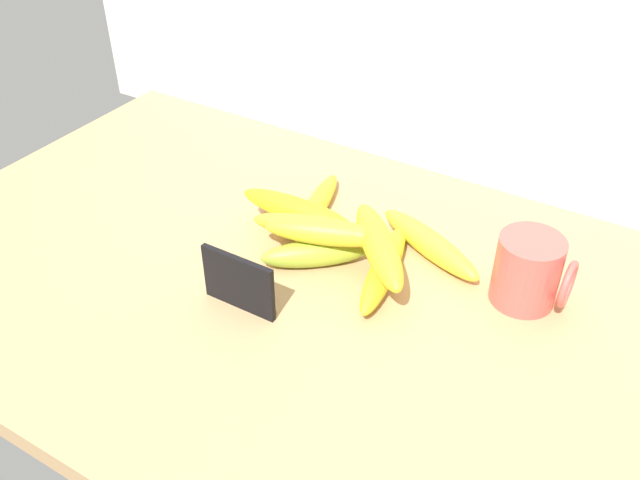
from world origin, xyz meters
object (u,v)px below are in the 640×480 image
at_px(banana_1, 314,205).
at_px(banana_4, 317,253).
at_px(banana_8, 326,233).
at_px(banana_3, 384,268).
at_px(banana_6, 379,245).
at_px(chalkboard_sign, 239,284).
at_px(banana_2, 298,228).
at_px(banana_0, 429,244).
at_px(banana_7, 322,230).
at_px(coffee_mug, 529,271).
at_px(banana_5, 298,211).

relative_size(banana_1, banana_4, 1.16).
distance_m(banana_1, banana_8, 0.14).
bearing_deg(banana_8, banana_4, -159.72).
distance_m(banana_3, banana_6, 0.04).
bearing_deg(banana_6, banana_3, 28.29).
xyz_separation_m(chalkboard_sign, banana_2, (-0.02, 0.17, -0.02)).
height_order(chalkboard_sign, banana_0, chalkboard_sign).
bearing_deg(banana_7, banana_2, 151.31).
bearing_deg(banana_2, coffee_mug, 6.37).
height_order(banana_1, banana_8, banana_8).
xyz_separation_m(banana_3, banana_5, (-0.15, 0.01, 0.04)).
relative_size(chalkboard_sign, coffee_mug, 1.07).
xyz_separation_m(chalkboard_sign, banana_3, (0.14, 0.15, -0.02)).
bearing_deg(banana_0, banana_2, -161.24).
bearing_deg(banana_3, banana_8, -169.30).
distance_m(banana_3, banana_8, 0.10).
relative_size(banana_4, banana_5, 0.83).
height_order(banana_0, banana_3, banana_0).
xyz_separation_m(banana_5, banana_6, (0.14, -0.02, 0.00)).
bearing_deg(banana_1, banana_8, -51.44).
bearing_deg(banana_2, banana_0, 18.76).
relative_size(banana_2, banana_5, 0.98).
distance_m(banana_4, banana_6, 0.10).
relative_size(banana_6, banana_7, 0.96).
distance_m(coffee_mug, banana_3, 0.19).
xyz_separation_m(banana_5, banana_7, (0.06, -0.03, 0.00)).
distance_m(banana_2, banana_8, 0.09).
xyz_separation_m(banana_4, banana_7, (0.00, 0.01, 0.04)).
bearing_deg(banana_6, banana_2, 170.30).
distance_m(chalkboard_sign, banana_3, 0.21).
relative_size(banana_5, banana_6, 0.99).
bearing_deg(banana_6, banana_8, -171.38).
height_order(banana_1, banana_7, banana_7).
distance_m(banana_2, banana_4, 0.07).
relative_size(chalkboard_sign, banana_0, 0.54).
bearing_deg(banana_1, banana_5, -76.72).
height_order(chalkboard_sign, banana_5, chalkboard_sign).
bearing_deg(banana_8, chalkboard_sign, -111.28).
bearing_deg(banana_2, banana_1, 100.07).
xyz_separation_m(coffee_mug, banana_4, (-0.28, -0.08, -0.03)).
relative_size(coffee_mug, banana_8, 0.58).
bearing_deg(banana_3, banana_4, -168.00).
bearing_deg(coffee_mug, banana_1, 175.04).
distance_m(banana_3, banana_5, 0.16).
relative_size(banana_7, banana_8, 1.16).
height_order(coffee_mug, banana_4, coffee_mug).
bearing_deg(banana_3, coffee_mug, 17.87).
xyz_separation_m(coffee_mug, banana_1, (-0.35, 0.03, -0.03)).
relative_size(chalkboard_sign, banana_6, 0.56).
bearing_deg(banana_8, banana_5, 155.35).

